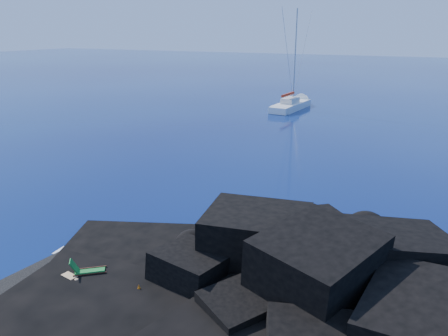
{
  "coord_description": "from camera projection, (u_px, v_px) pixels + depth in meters",
  "views": [
    {
      "loc": [
        17.27,
        -12.13,
        11.41
      ],
      "look_at": [
        3.99,
        14.3,
        2.0
      ],
      "focal_mm": 35.0,
      "sensor_mm": 36.0,
      "label": 1
    }
  ],
  "objects": [
    {
      "name": "sailboat",
      "position": [
        291.0,
        109.0,
        65.46
      ],
      "size": [
        3.74,
        13.88,
        14.39
      ],
      "primitive_type": null,
      "rotation": [
        0.0,
        0.0,
        -0.06
      ],
      "color": "white",
      "rests_on": "ground"
    },
    {
      "name": "headland",
      "position": [
        295.0,
        317.0,
        18.17
      ],
      "size": [
        24.0,
        24.0,
        3.6
      ],
      "primitive_type": null,
      "color": "black",
      "rests_on": "ground"
    },
    {
      "name": "ground",
      "position": [
        19.0,
        276.0,
        21.17
      ],
      "size": [
        400.0,
        400.0,
        0.0
      ],
      "primitive_type": "plane",
      "color": "#04063C",
      "rests_on": "ground"
    },
    {
      "name": "towel",
      "position": [
        70.0,
        281.0,
        20.09
      ],
      "size": [
        2.06,
        1.21,
        0.05
      ],
      "primitive_type": "cube",
      "rotation": [
        0.0,
        0.0,
        -0.16
      ],
      "color": "white",
      "rests_on": "beach"
    },
    {
      "name": "beach",
      "position": [
        97.0,
        295.0,
        19.67
      ],
      "size": [
        9.08,
        6.86,
        0.7
      ],
      "primitive_type": "cube",
      "rotation": [
        0.0,
        0.0,
        -0.1
      ],
      "color": "black",
      "rests_on": "ground"
    },
    {
      "name": "deck_chair",
      "position": [
        90.0,
        267.0,
        20.26
      ],
      "size": [
        1.6,
        1.49,
        1.05
      ],
      "primitive_type": null,
      "rotation": [
        0.0,
        0.0,
        0.69
      ],
      "color": "#176828",
      "rests_on": "beach"
    },
    {
      "name": "sunbather",
      "position": [
        70.0,
        277.0,
        20.04
      ],
      "size": [
        1.9,
        0.79,
        0.28
      ],
      "primitive_type": null,
      "rotation": [
        0.0,
        0.0,
        -0.16
      ],
      "color": "tan",
      "rests_on": "towel"
    },
    {
      "name": "surf_foam",
      "position": [
        163.0,
        253.0,
        23.29
      ],
      "size": [
        10.0,
        8.0,
        0.06
      ],
      "primitive_type": null,
      "color": "white",
      "rests_on": "ground"
    },
    {
      "name": "marker_cone",
      "position": [
        139.0,
        289.0,
        19.04
      ],
      "size": [
        0.41,
        0.41,
        0.48
      ],
      "primitive_type": "cone",
      "rotation": [
        0.0,
        0.0,
        0.4
      ],
      "color": "orange",
      "rests_on": "beach"
    }
  ]
}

